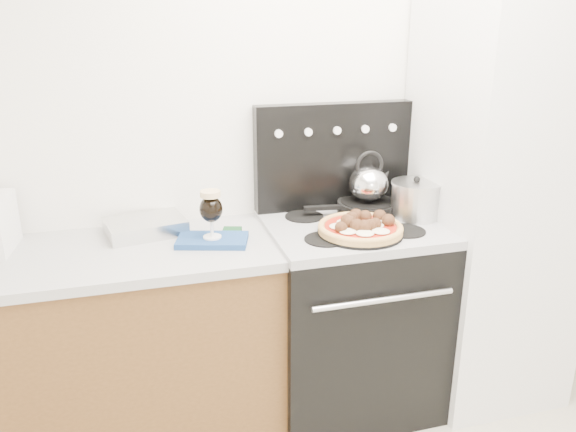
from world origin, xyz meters
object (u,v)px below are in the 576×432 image
object	(u,v)px
pizza	(360,226)
tea_kettle	(369,181)
stove_body	(349,319)
oven_mitt	(212,240)
pizza_pan	(360,233)
stock_pot	(415,201)
skillet	(367,207)
fridge	(493,206)
beer_glass	(211,214)
base_cabinet	(106,353)

from	to	relation	value
pizza	tea_kettle	distance (m)	0.33
stove_body	oven_mitt	world-z (taller)	oven_mitt
pizza_pan	stock_pot	size ratio (longest dim) A/B	1.66
skillet	tea_kettle	world-z (taller)	tea_kettle
fridge	tea_kettle	size ratio (longest dim) A/B	9.31
pizza	stock_pot	distance (m)	0.36
stove_body	pizza_pan	xyz separation A→B (m)	(-0.02, -0.13, 0.49)
skillet	stove_body	bearing A→B (deg)	-133.07
beer_glass	pizza	xyz separation A→B (m)	(0.61, -0.12, -0.07)
beer_glass	pizza_pan	bearing A→B (deg)	-11.23
fridge	pizza_pan	distance (m)	0.73
stove_body	oven_mitt	size ratio (longest dim) A/B	3.04
pizza	beer_glass	bearing A→B (deg)	168.77
tea_kettle	stove_body	bearing A→B (deg)	-149.66
stove_body	tea_kettle	size ratio (longest dim) A/B	4.31
pizza	skillet	bearing A→B (deg)	61.02
stock_pot	stove_body	bearing A→B (deg)	-178.41
skillet	stock_pot	world-z (taller)	stock_pot
stove_body	skillet	world-z (taller)	skillet
stove_body	beer_glass	size ratio (longest dim) A/B	4.25
stove_body	fridge	xyz separation A→B (m)	(0.70, -0.03, 0.51)
beer_glass	pizza	world-z (taller)	beer_glass
stove_body	pizza	distance (m)	0.53
tea_kettle	stock_pot	xyz separation A→B (m)	(0.18, -0.13, -0.07)
pizza	stock_pot	size ratio (longest dim) A/B	1.64
stove_body	stock_pot	bearing A→B (deg)	1.59
stove_body	pizza	xyz separation A→B (m)	(-0.02, -0.13, 0.52)
beer_glass	skillet	size ratio (longest dim) A/B	0.72
tea_kettle	skillet	bearing A→B (deg)	0.00
stove_body	fridge	size ratio (longest dim) A/B	0.46
beer_glass	skillet	bearing A→B (deg)	10.96
stock_pot	pizza_pan	bearing A→B (deg)	-157.07
tea_kettle	oven_mitt	bearing A→B (deg)	174.36
fridge	oven_mitt	size ratio (longest dim) A/B	6.55
stove_body	beer_glass	xyz separation A→B (m)	(-0.63, -0.01, 0.59)
oven_mitt	tea_kettle	distance (m)	0.79
pizza	tea_kettle	xyz separation A→B (m)	(0.15, 0.27, 0.12)
pizza_pan	fridge	bearing A→B (deg)	8.27
pizza_pan	tea_kettle	distance (m)	0.34
skillet	pizza_pan	bearing A→B (deg)	-118.98
skillet	tea_kettle	bearing A→B (deg)	0.00
base_cabinet	stock_pot	size ratio (longest dim) A/B	6.63
beer_glass	skillet	xyz separation A→B (m)	(0.76, 0.15, -0.08)
pizza	pizza_pan	bearing A→B (deg)	0.00
oven_mitt	pizza	bearing A→B (deg)	-11.23
beer_glass	pizza	distance (m)	0.63
skillet	tea_kettle	size ratio (longest dim) A/B	1.40
fridge	stock_pot	bearing A→B (deg)	175.12
tea_kettle	beer_glass	bearing A→B (deg)	174.36
stove_body	tea_kettle	distance (m)	0.66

